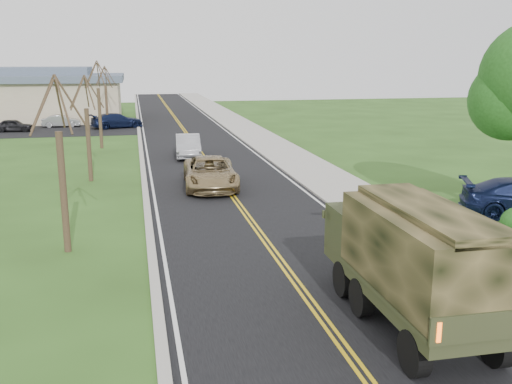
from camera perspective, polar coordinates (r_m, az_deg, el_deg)
name	(u,v)px	position (r m, az deg, el deg)	size (l,w,h in m)	color
ground	(370,384)	(12.67, 11.32, -18.31)	(160.00, 160.00, 0.00)	#294717
road	(188,135)	(50.48, -6.84, 5.66)	(8.00, 120.00, 0.01)	black
curb_right	(234,133)	(51.01, -2.17, 5.89)	(0.30, 120.00, 0.12)	#9E998E
sidewalk_right	(254,133)	(51.34, -0.24, 5.93)	(3.20, 120.00, 0.10)	#9E998E
curb_left	(139,136)	(50.27, -11.58, 5.51)	(0.30, 120.00, 0.10)	#9E998E
bare_tree_a	(62,178)	(20.39, -18.81, 1.35)	(1.93, 2.26, 6.08)	#38281C
bare_tree_b	(88,136)	(32.21, -16.44, 5.38)	(1.83, 2.14, 5.73)	#38281C
bare_tree_c	(100,111)	(44.08, -15.38, 7.82)	(2.04, 2.39, 6.42)	#38281C
bare_tree_d	(106,102)	(56.05, -14.72, 8.69)	(1.88, 2.20, 5.91)	#38281C
commercial_building	(24,95)	(66.92, -22.17, 8.94)	(25.50, 21.50, 5.65)	tan
military_truck	(412,255)	(14.60, 15.37, -6.10)	(2.33, 6.54, 3.25)	black
suv_champagne	(210,173)	(29.60, -4.60, 1.93)	(2.63, 5.70, 1.58)	#978055
sedan_silver	(188,146)	(39.11, -6.81, 4.59)	(1.61, 4.62, 1.52)	#B5B5BA
lot_car_dark	(14,125)	(56.95, -23.06, 6.14)	(1.37, 3.41, 1.16)	black
lot_car_silver	(61,121)	(59.23, -18.91, 6.73)	(1.26, 3.60, 1.19)	#9D9DA2
lot_car_navy	(117,121)	(56.92, -13.73, 6.95)	(2.01, 4.94, 1.43)	#0D1532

